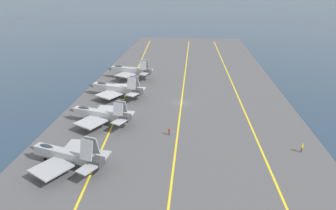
{
  "coord_description": "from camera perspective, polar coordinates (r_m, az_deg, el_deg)",
  "views": [
    {
      "loc": [
        -72.1,
        -2.79,
        28.89
      ],
      "look_at": [
        -8.24,
        2.78,
        2.9
      ],
      "focal_mm": 32.0,
      "sensor_mm": 36.0,
      "label": 1
    }
  ],
  "objects": [
    {
      "name": "ground_plane",
      "position": [
        77.73,
        2.57,
        0.23
      ],
      "size": [
        2000.0,
        2000.0,
        0.0
      ],
      "primitive_type": "plane",
      "color": "#23384C"
    },
    {
      "name": "carrier_deck",
      "position": [
        77.65,
        2.57,
        0.36
      ],
      "size": [
        198.87,
        55.66,
        0.4
      ],
      "primitive_type": "cube",
      "color": "#4C4C4F",
      "rests_on": "ground"
    },
    {
      "name": "deck_stripe_foul_line",
      "position": [
        78.53,
        13.8,
        0.13
      ],
      "size": [
        178.95,
        4.39,
        0.01
      ],
      "primitive_type": "cube",
      "rotation": [
        0.0,
        0.0,
        0.02
      ],
      "color": "yellow",
      "rests_on": "carrier_deck"
    },
    {
      "name": "deck_stripe_centerline",
      "position": [
        77.58,
        2.57,
        0.5
      ],
      "size": [
        178.99,
        0.36,
        0.01
      ],
      "primitive_type": "cube",
      "color": "yellow",
      "rests_on": "carrier_deck"
    },
    {
      "name": "deck_stripe_edge_line",
      "position": [
        79.61,
        -8.5,
        0.85
      ],
      "size": [
        178.64,
        11.91,
        0.01
      ],
      "primitive_type": "cube",
      "rotation": [
        0.0,
        0.0,
        0.06
      ],
      "color": "yellow",
      "rests_on": "carrier_deck"
    },
    {
      "name": "parked_jet_nearest",
      "position": [
        53.02,
        -18.95,
        -8.95
      ],
      "size": [
        12.81,
        15.27,
        6.28
      ],
      "color": "#93999E",
      "rests_on": "carrier_deck"
    },
    {
      "name": "parked_jet_second",
      "position": [
        66.58,
        -12.95,
        -1.67
      ],
      "size": [
        12.63,
        15.56,
        5.82
      ],
      "color": "#9EA3A8",
      "rests_on": "carrier_deck"
    },
    {
      "name": "parked_jet_third",
      "position": [
        81.94,
        -10.06,
        3.09
      ],
      "size": [
        12.67,
        16.7,
        6.37
      ],
      "color": "#A8AAAF",
      "rests_on": "carrier_deck"
    },
    {
      "name": "parked_jet_fourth",
      "position": [
        97.32,
        -7.4,
        6.55
      ],
      "size": [
        12.33,
        15.34,
        6.48
      ],
      "color": "#9EA3A8",
      "rests_on": "carrier_deck"
    },
    {
      "name": "crew_red_vest",
      "position": [
        60.66,
        0.23,
        -4.95
      ],
      "size": [
        0.46,
        0.41,
        1.7
      ],
      "color": "#383328",
      "rests_on": "carrier_deck"
    },
    {
      "name": "crew_yellow_vest",
      "position": [
        59.94,
        24.14,
        -7.38
      ],
      "size": [
        0.45,
        0.46,
        1.77
      ],
      "color": "#4C473D",
      "rests_on": "carrier_deck"
    }
  ]
}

